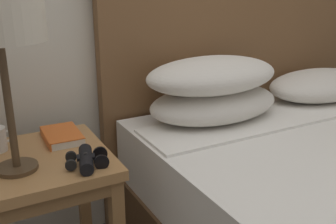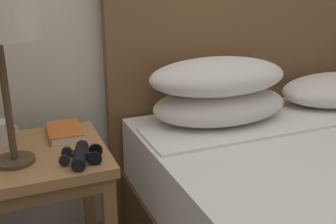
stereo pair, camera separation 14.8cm
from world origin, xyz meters
name	(u,v)px [view 2 (the right image)]	position (x,y,z in m)	size (l,w,h in m)	color
nightstand	(36,174)	(-0.63, 0.60, 0.48)	(0.50, 0.48, 0.57)	#AD7A47
book_on_nightstand	(64,132)	(-0.51, 0.71, 0.59)	(0.13, 0.20, 0.03)	silver
binoculars_pair	(81,155)	(-0.49, 0.46, 0.59)	(0.15, 0.16, 0.05)	black
coffee_mug	(0,133)	(-0.73, 0.72, 0.61)	(0.10, 0.08, 0.08)	silver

